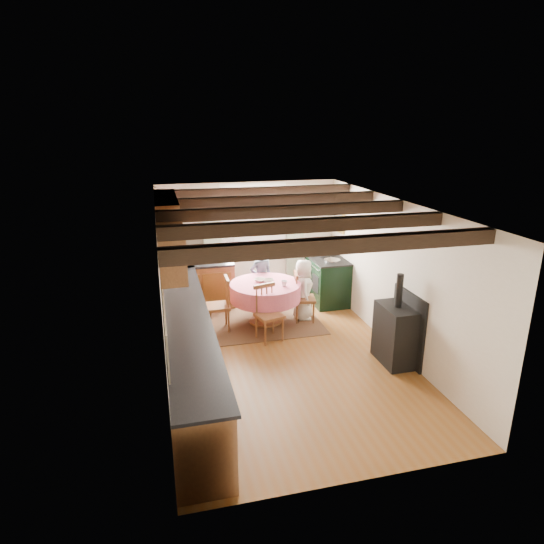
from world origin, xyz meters
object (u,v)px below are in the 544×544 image
object	(u,v)px
dining_table	(265,303)
chair_left	(218,304)
child_far	(261,278)
child_right	(303,290)
cast_iron_stove	(397,319)
cup	(284,283)
chair_right	(304,297)
chair_near	(269,314)
aga_range	(327,280)

from	to	relation	value
dining_table	chair_left	distance (m)	0.88
chair_left	child_far	xyz separation A→B (m)	(0.96, 0.81, 0.13)
chair_left	child_right	bearing A→B (deg)	95.39
cast_iron_stove	cup	xyz separation A→B (m)	(-1.28, 1.68, 0.11)
chair_right	dining_table	bearing A→B (deg)	95.31
child_far	cast_iron_stove	bearing A→B (deg)	111.29
child_far	cup	bearing A→B (deg)	93.92
chair_near	child_right	world-z (taller)	child_right
chair_right	cup	xyz separation A→B (m)	(-0.43, -0.16, 0.35)
dining_table	chair_near	xyz separation A→B (m)	(-0.10, -0.70, 0.10)
chair_near	cup	size ratio (longest dim) A/B	8.95
dining_table	aga_range	size ratio (longest dim) A/B	1.25
chair_near	child_far	world-z (taller)	child_far
child_far	cup	distance (m)	0.98
dining_table	chair_right	world-z (taller)	chair_right
chair_near	child_right	xyz separation A→B (m)	(0.82, 0.73, 0.09)
chair_left	chair_right	xyz separation A→B (m)	(1.59, 0.03, -0.02)
aga_range	cup	xyz separation A→B (m)	(-1.17, -0.94, 0.35)
chair_left	child_far	size ratio (longest dim) A/B	0.78
dining_table	aga_range	bearing A→B (deg)	26.36
child_far	aga_range	bearing A→B (deg)	171.92
aga_range	child_right	distance (m)	1.01
aga_range	child_far	distance (m)	1.38
dining_table	aga_range	world-z (taller)	aga_range
chair_left	cup	world-z (taller)	chair_left
aga_range	cup	distance (m)	1.54
child_right	cup	bearing A→B (deg)	130.32
chair_right	child_right	xyz separation A→B (m)	(0.01, 0.10, 0.11)
cup	child_far	bearing A→B (deg)	102.11
aga_range	child_far	xyz separation A→B (m)	(-1.37, -0.00, 0.15)
chair_right	cup	world-z (taller)	chair_right
dining_table	child_far	size ratio (longest dim) A/B	1.03
aga_range	child_far	world-z (taller)	child_far
child_right	dining_table	bearing A→B (deg)	102.70
dining_table	cast_iron_stove	xyz separation A→B (m)	(1.57, -1.90, 0.32)
chair_near	aga_range	xyz separation A→B (m)	(1.56, 1.42, -0.01)
cup	chair_right	bearing A→B (deg)	19.87
chair_left	cast_iron_stove	xyz separation A→B (m)	(2.44, -1.81, 0.22)
aga_range	cast_iron_stove	world-z (taller)	cast_iron_stove
aga_range	cup	world-z (taller)	aga_range
chair_right	chair_left	bearing A→B (deg)	101.47
child_right	chair_right	bearing A→B (deg)	-173.41
dining_table	chair_right	xyz separation A→B (m)	(0.72, -0.07, 0.08)
chair_right	aga_range	world-z (taller)	aga_range
cast_iron_stove	child_far	distance (m)	3.01
chair_right	child_far	bearing A→B (deg)	49.40
cast_iron_stove	child_right	distance (m)	2.11
cup	chair_near	bearing A→B (deg)	-128.92
aga_range	chair_right	bearing A→B (deg)	-133.08
cast_iron_stove	aga_range	bearing A→B (deg)	92.40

